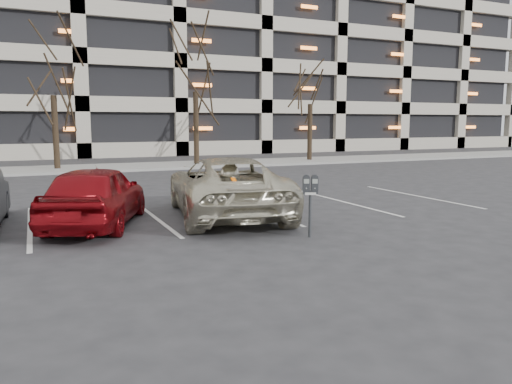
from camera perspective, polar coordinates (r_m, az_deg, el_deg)
name	(u,v)px	position (r m, az deg, el deg)	size (l,w,h in m)	color
ground	(242,230)	(10.85, -1.66, -4.35)	(140.00, 140.00, 0.00)	#28282B
sidewalk	(121,167)	(26.21, -15.17, 2.75)	(80.00, 4.00, 0.12)	gray
stall_lines	(154,216)	(12.60, -11.60, -2.75)	(16.90, 5.20, 0.00)	silver
parking_garage	(221,45)	(47.01, -4.06, 16.43)	(52.00, 20.00, 19.00)	black
tree_b	(51,48)	(26.05, -22.40, 14.97)	(3.51, 3.51, 7.97)	black
tree_c	(195,45)	(27.32, -7.01, 16.32)	(3.84, 3.84, 8.74)	black
tree_d	(311,68)	(30.03, 6.28, 13.87)	(3.31, 3.31, 7.53)	black
parking_meter	(310,190)	(10.06, 6.23, 0.18)	(0.34, 0.24, 1.25)	black
suv_silver	(226,187)	(12.37, -3.42, 0.62)	(3.32, 5.64, 1.48)	beige
car_red	(96,195)	(11.68, -17.85, -0.37)	(1.65, 4.11, 1.40)	maroon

